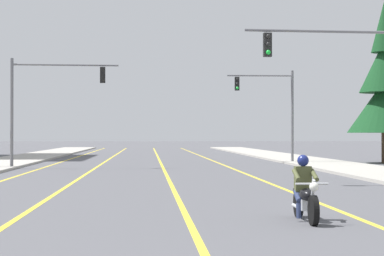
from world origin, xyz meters
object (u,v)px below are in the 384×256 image
traffic_signal_near_left (44,95)px  traffic_signal_mid_right (274,102)px  motorcycle_with_rider (305,195)px  traffic_signal_near_right (350,76)px

traffic_signal_near_left → traffic_signal_mid_right: (14.23, 6.58, -0.10)m
motorcycle_with_rider → traffic_signal_near_left: bearing=110.3°
traffic_signal_near_left → traffic_signal_mid_right: size_ratio=1.00×
motorcycle_with_rider → traffic_signal_mid_right: 32.24m
motorcycle_with_rider → traffic_signal_near_right: (4.26, 11.28, 3.57)m
motorcycle_with_rider → traffic_signal_near_right: size_ratio=0.35×
traffic_signal_near_right → motorcycle_with_rider: bearing=-110.7°
traffic_signal_mid_right → traffic_signal_near_left: bearing=-155.2°
traffic_signal_near_right → traffic_signal_mid_right: same height
traffic_signal_near_left → motorcycle_with_rider: bearing=-69.7°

